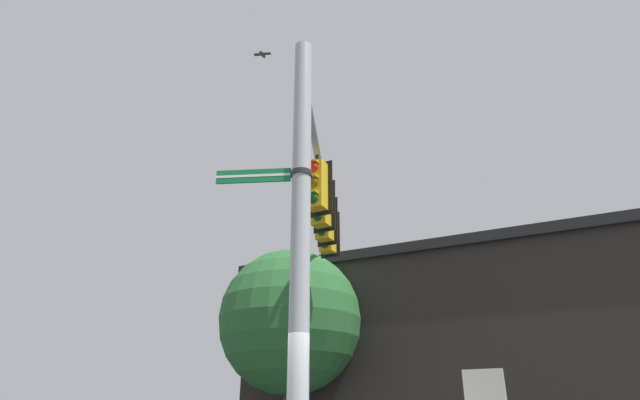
% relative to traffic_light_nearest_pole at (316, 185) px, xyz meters
% --- Properties ---
extents(signal_pole, '(0.29, 0.29, 7.37)m').
position_rel_traffic_light_nearest_pole_xyz_m(signal_pole, '(-0.96, 2.31, -2.20)').
color(signal_pole, '#ADB2B7').
rests_on(signal_pole, ground).
extents(mast_arm, '(2.72, 6.32, 0.16)m').
position_rel_traffic_light_nearest_pole_xyz_m(mast_arm, '(0.33, -0.83, 0.78)').
color(mast_arm, '#ADB2B7').
extents(traffic_light_nearest_pole, '(0.54, 0.49, 1.31)m').
position_rel_traffic_light_nearest_pole_xyz_m(traffic_light_nearest_pole, '(0.00, 0.00, 0.00)').
color(traffic_light_nearest_pole, black).
extents(traffic_light_mid_inner, '(0.54, 0.49, 1.31)m').
position_rel_traffic_light_nearest_pole_xyz_m(traffic_light_mid_inner, '(0.37, -0.90, 0.00)').
color(traffic_light_mid_inner, black).
extents(traffic_light_mid_outer, '(0.54, 0.49, 1.31)m').
position_rel_traffic_light_nearest_pole_xyz_m(traffic_light_mid_outer, '(0.74, -1.80, 0.00)').
color(traffic_light_mid_outer, black).
extents(traffic_light_arm_end, '(0.54, 0.49, 1.31)m').
position_rel_traffic_light_nearest_pole_xyz_m(traffic_light_arm_end, '(1.11, -2.70, 0.00)').
color(traffic_light_arm_end, black).
extents(street_name_sign, '(1.41, 0.69, 0.22)m').
position_rel_traffic_light_nearest_pole_xyz_m(street_name_sign, '(-0.62, 2.45, -0.98)').
color(street_name_sign, '#147238').
extents(bird_flying, '(0.48, 0.29, 0.11)m').
position_rel_traffic_light_nearest_pole_xyz_m(bird_flying, '(1.60, -0.08, 4.04)').
color(bird_flying, '#4C4742').
extents(storefront_building, '(13.08, 8.86, 6.19)m').
position_rel_traffic_light_nearest_pole_xyz_m(storefront_building, '(-0.66, -9.24, -2.78)').
color(storefront_building, '#282321').
rests_on(storefront_building, ground).
extents(tree_by_storefront, '(4.12, 4.12, 6.12)m').
position_rel_traffic_light_nearest_pole_xyz_m(tree_by_storefront, '(3.18, -4.40, -1.83)').
color(tree_by_storefront, '#4C3823').
rests_on(tree_by_storefront, ground).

